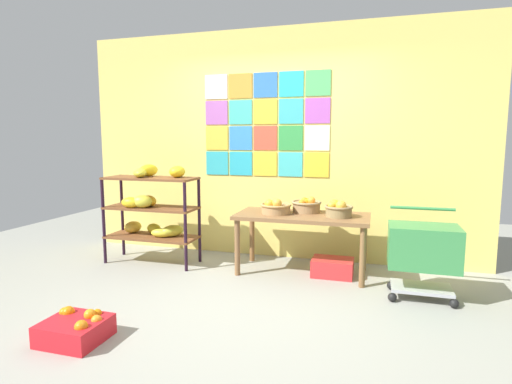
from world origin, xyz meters
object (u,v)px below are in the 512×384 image
Objects in this scene: fruit_basket_left at (306,205)px; shopping_cart at (423,249)px; banana_shelf_unit at (151,206)px; orange_crate_foreground at (76,329)px; display_table at (302,222)px; fruit_basket_centre at (275,207)px; fruit_basket_back_right at (338,209)px; produce_crate_under_table at (332,267)px.

fruit_basket_left reaches higher than shopping_cart.
banana_shelf_unit reaches higher than orange_crate_foreground.
fruit_basket_left is at bearing 140.07° from shopping_cart.
display_table is 1.74× the size of shopping_cart.
banana_shelf_unit reaches higher than shopping_cart.
fruit_basket_centre is 0.36m from fruit_basket_left.
shopping_cart is (1.17, -0.56, -0.26)m from fruit_basket_left.
fruit_basket_back_right is at bearing 140.06° from shopping_cart.
fruit_basket_centre is (1.48, 0.08, 0.05)m from banana_shelf_unit.
produce_crate_under_table is at bearing -1.19° from display_table.
fruit_basket_back_right is 0.93m from shopping_cart.
display_table is (1.78, 0.11, -0.11)m from banana_shelf_unit.
fruit_basket_back_right is (0.39, -0.03, 0.16)m from display_table.
fruit_basket_left reaches higher than display_table.
fruit_basket_back_right is 0.41m from fruit_basket_left.
orange_crate_foreground is (-1.02, -1.94, -0.64)m from fruit_basket_centre.
fruit_basket_left is (0.31, 0.18, 0.00)m from fruit_basket_centre.
display_table is at bearing 146.60° from shopping_cart.
display_table is 2.42m from orange_crate_foreground.
fruit_basket_left is (0.02, 0.15, 0.16)m from display_table.
banana_shelf_unit reaches higher than fruit_basket_left.
fruit_basket_centre is 2.28m from orange_crate_foreground.
fruit_basket_back_right and fruit_basket_left have the same top height.
orange_crate_foreground is at bearing -131.16° from fruit_basket_back_right.
fruit_basket_back_right is 0.68× the size of produce_crate_under_table.
shopping_cart is (2.50, 1.56, 0.38)m from orange_crate_foreground.
display_table is 0.58m from produce_crate_under_table.
display_table is 1.26m from shopping_cart.
orange_crate_foreground is at bearing -130.05° from produce_crate_under_table.
fruit_basket_centre is 0.78× the size of produce_crate_under_table.
orange_crate_foreground is at bearing -162.28° from shopping_cart.
display_table is 0.42m from fruit_basket_back_right.
produce_crate_under_table is 0.53× the size of shopping_cart.
fruit_basket_centre reaches higher than display_table.
fruit_basket_left reaches higher than orange_crate_foreground.
produce_crate_under_table is at bearing 2.79° from banana_shelf_unit.
banana_shelf_unit is 1.81m from fruit_basket_left.
banana_shelf_unit is 3.51× the size of fruit_basket_left.
orange_crate_foreground is at bearing -123.69° from display_table.
fruit_basket_left is 1.32m from shopping_cart.
fruit_basket_back_right is (0.68, 0.01, 0.00)m from fruit_basket_centre.
produce_crate_under_table is at bearing -26.16° from fruit_basket_left.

